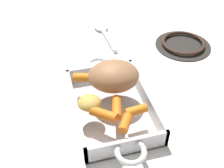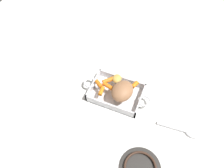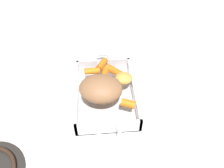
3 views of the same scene
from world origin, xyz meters
name	(u,v)px [view 2 (image 2 of 3)]	position (x,y,z in m)	size (l,w,h in m)	color
ground_plane	(116,95)	(0.00, 0.00, 0.00)	(2.36, 2.36, 0.00)	white
roasting_dish	(116,93)	(0.00, 0.00, 0.02)	(0.39, 0.19, 0.05)	silver
pork_roast	(122,91)	(0.04, -0.02, 0.09)	(0.13, 0.11, 0.07)	#9A6945
baby_carrot_short	(108,80)	(-0.06, 0.04, 0.06)	(0.02, 0.02, 0.07)	orange
baby_carrot_northeast	(101,91)	(-0.07, -0.04, 0.06)	(0.02, 0.02, 0.05)	orange
baby_carrot_center_left	(99,84)	(-0.10, -0.01, 0.06)	(0.02, 0.02, 0.05)	orange
baby_carrot_center_right	(135,85)	(0.08, 0.06, 0.06)	(0.02, 0.02, 0.04)	orange
baby_carrot_southeast	(108,87)	(-0.05, 0.00, 0.06)	(0.02, 0.02, 0.06)	orange
potato_whole	(117,79)	(-0.02, 0.06, 0.07)	(0.06, 0.05, 0.03)	gold
stove_burner_rear	(140,168)	(0.24, -0.32, 0.01)	(0.19, 0.19, 0.02)	#282623
serving_spoon	(185,131)	(0.39, -0.07, 0.01)	(0.21, 0.05, 0.02)	white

